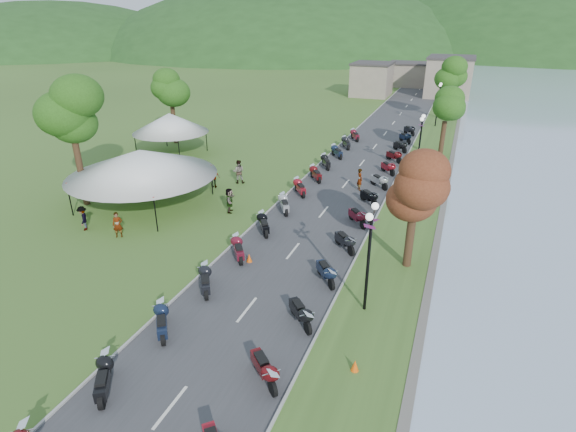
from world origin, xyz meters
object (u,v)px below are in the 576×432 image
(vendor_tent_main, at_px, (143,178))
(pedestrian_b, at_px, (239,183))
(pedestrian_a, at_px, (120,237))
(pedestrian_c, at_px, (85,230))

(vendor_tent_main, relative_size, pedestrian_b, 3.58)
(pedestrian_b, bearing_deg, vendor_tent_main, 34.61)
(pedestrian_a, bearing_deg, pedestrian_b, 45.75)
(vendor_tent_main, bearing_deg, pedestrian_c, -101.60)
(vendor_tent_main, bearing_deg, pedestrian_b, 57.28)
(vendor_tent_main, distance_m, pedestrian_c, 5.35)
(vendor_tent_main, xyz_separation_m, pedestrian_b, (4.10, 6.39, -2.00))
(vendor_tent_main, relative_size, pedestrian_c, 4.33)
(pedestrian_a, height_order, pedestrian_b, pedestrian_b)
(pedestrian_a, distance_m, pedestrian_c, 2.68)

